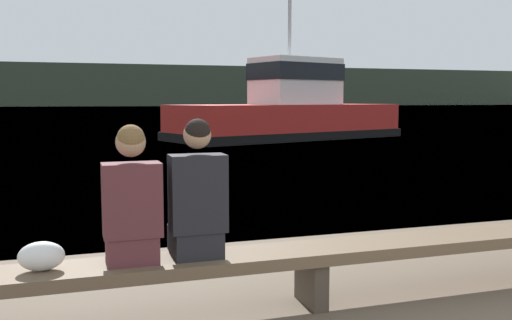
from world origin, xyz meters
The scene contains 7 objects.
water_surface centered at (0.00, 124.73, 0.00)m, with size 240.00×240.00×0.00m, color #426B8E.
far_shoreline centered at (0.00, 136.29, 4.74)m, with size 600.00×12.00×9.47m, color #384233.
bench_main centered at (-0.84, 2.69, 0.37)m, with size 6.68×0.46×0.45m.
person_left centered at (-2.18, 2.71, 0.86)m, with size 0.39×0.43×0.96m.
person_right centered at (-1.72, 2.71, 0.87)m, with size 0.39×0.43×0.99m.
shopping_bag centered at (-2.77, 2.70, 0.55)m, with size 0.30×0.17×0.20m.
tugboat_red centered at (5.88, 20.38, 1.02)m, with size 10.32×6.54×5.63m.
Camera 1 is at (-2.56, -1.22, 1.58)m, focal length 40.00 mm.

